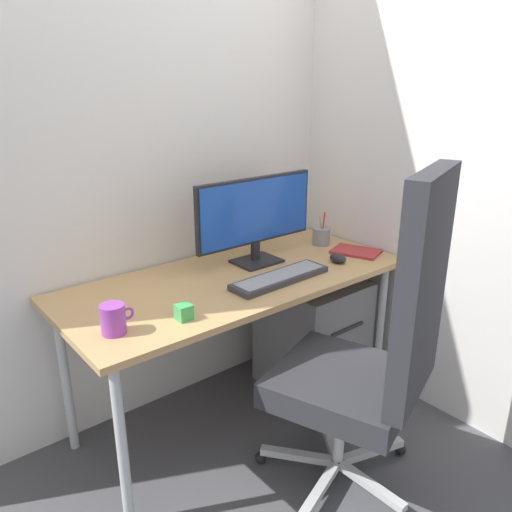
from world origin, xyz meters
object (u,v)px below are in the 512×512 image
Objects in this scene: office_chair at (376,348)px; mouse at (338,258)px; pen_holder at (321,236)px; keyboard at (280,278)px; notebook at (356,251)px; desk_clamp_accessory at (184,312)px; coffee_mug at (113,319)px; filing_cabinet at (312,333)px; monitor at (255,215)px.

mouse is at bearing 54.90° from office_chair.
keyboard is at bearing -154.37° from pen_holder.
office_chair is at bearing -155.61° from notebook.
desk_clamp_accessory reaches higher than mouse.
office_chair is 0.70m from desk_clamp_accessory.
coffee_mug is (-1.24, -0.23, 0.01)m from pen_holder.
notebook is 3.97× the size of desk_clamp_accessory.
filing_cabinet is (0.35, 0.65, -0.33)m from office_chair.
mouse is at bearing 3.35° from desk_clamp_accessory.
office_chair is 0.84m from monitor.
filing_cabinet is at bearing 12.09° from desk_clamp_accessory.
coffee_mug reaches higher than desk_clamp_accessory.
keyboard is at bearing 179.61° from mouse.
desk_clamp_accessory is at bearing -173.91° from keyboard.
pen_holder is (0.43, -0.01, -0.18)m from monitor.
monitor is 0.56m from notebook.
filing_cabinet is 0.72m from monitor.
desk_clamp_accessory is (-1.01, -0.29, -0.02)m from pen_holder.
keyboard is 0.51m from desk_clamp_accessory.
keyboard is 5.32× the size of mouse.
monitor is at bearing 27.64° from desk_clamp_accessory.
coffee_mug is (-1.09, -0.12, 0.47)m from filing_cabinet.
notebook is at bearing 46.02° from office_chair.
office_chair reaches higher than pen_holder.
notebook is (0.19, -0.09, 0.43)m from filing_cabinet.
monitor reaches higher than coffee_mug.
pen_holder is (0.51, 0.76, 0.13)m from office_chair.
notebook is at bearing -26.42° from filing_cabinet.
filing_cabinet is 1.19m from coffee_mug.
coffee_mug is (-0.74, 0.00, 0.04)m from keyboard.
mouse is 1.58× the size of desk_clamp_accessory.
mouse reaches higher than filing_cabinet.
keyboard is at bearing 89.14° from office_chair.
notebook reaches higher than filing_cabinet.
desk_clamp_accessory reaches higher than keyboard.
keyboard is at bearing 162.14° from notebook.
coffee_mug is at bearing 179.62° from keyboard.
monitor is 3.62× the size of pen_holder.
mouse reaches higher than notebook.
coffee_mug reaches higher than mouse.
pen_holder reaches higher than filing_cabinet.
filing_cabinet is 6.51× the size of mouse.
office_chair is 1.99× the size of monitor.
keyboard reaches higher than filing_cabinet.
monitor is at bearing 156.84° from filing_cabinet.
monitor is at bearing 133.87° from notebook.
pen_holder is 1.47× the size of coffee_mug.
notebook is 1.88× the size of coffee_mug.
filing_cabinet is 4.85× the size of coffee_mug.
filing_cabinet is 0.50m from pen_holder.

